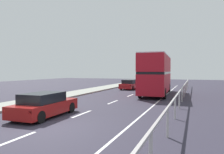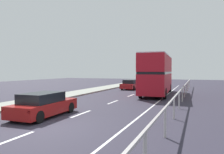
{
  "view_description": "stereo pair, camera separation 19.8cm",
  "coord_description": "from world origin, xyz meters",
  "views": [
    {
      "loc": [
        6.39,
        -8.43,
        2.63
      ],
      "look_at": [
        0.05,
        8.12,
        2.13
      ],
      "focal_mm": 34.62,
      "sensor_mm": 36.0,
      "label": 1
    },
    {
      "loc": [
        6.57,
        -8.36,
        2.63
      ],
      "look_at": [
        0.05,
        8.12,
        2.13
      ],
      "focal_mm": 34.62,
      "sensor_mm": 36.0,
      "label": 2
    }
  ],
  "objects": [
    {
      "name": "double_decker_bus_red",
      "position": [
        2.42,
        15.67,
        2.33
      ],
      "size": [
        3.01,
        10.23,
        4.35
      ],
      "rotation": [
        0.0,
        0.0,
        0.05
      ],
      "color": "#AD131F",
      "rests_on": "ground"
    },
    {
      "name": "lane_paint_markings",
      "position": [
        2.18,
        8.8,
        0.0
      ],
      "size": [
        3.65,
        46.0,
        0.01
      ],
      "color": "silver",
      "rests_on": "ground"
    },
    {
      "name": "ground_plane",
      "position": [
        0.0,
        0.0,
        -0.05
      ],
      "size": [
        75.95,
        120.0,
        0.1
      ],
      "primitive_type": "cube",
      "color": "#2C2937"
    },
    {
      "name": "bridge_side_railing",
      "position": [
        5.41,
        9.0,
        0.97
      ],
      "size": [
        0.1,
        42.0,
        1.22
      ],
      "color": "#B7B1AF",
      "rests_on": "ground"
    },
    {
      "name": "sedan_car_ahead",
      "position": [
        -2.21,
        21.36,
        0.66
      ],
      "size": [
        2.05,
        4.66,
        1.37
      ],
      "rotation": [
        0.0,
        0.0,
        -0.05
      ],
      "color": "maroon",
      "rests_on": "ground"
    },
    {
      "name": "hatchback_car_near",
      "position": [
        -1.65,
        1.71,
        0.67
      ],
      "size": [
        1.94,
        4.43,
        1.39
      ],
      "rotation": [
        0.0,
        0.0,
        0.02
      ],
      "color": "maroon",
      "rests_on": "ground"
    }
  ]
}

